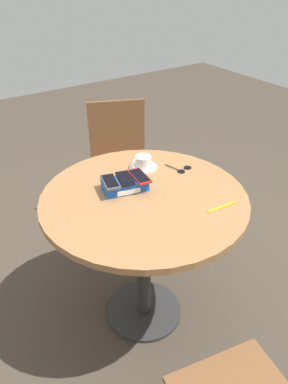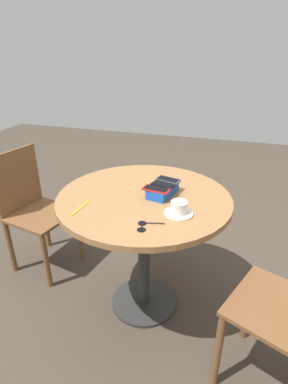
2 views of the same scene
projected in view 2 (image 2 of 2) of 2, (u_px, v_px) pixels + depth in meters
ground_plane at (144, 302)px, 1.91m from camera, size 8.00×8.00×0.00m
round_table at (144, 217)px, 1.64m from camera, size 0.92×0.92×0.76m
phone_box at (163, 190)px, 1.58m from camera, size 0.21×0.14×0.05m
phone_gray at (168, 180)px, 1.62m from camera, size 0.09×0.14×0.01m
phone_black at (163, 185)px, 1.56m from camera, size 0.09×0.13×0.01m
phone_red at (156, 189)px, 1.51m from camera, size 0.08×0.14×0.01m
saucer at (179, 213)px, 1.40m from camera, size 0.14×0.14×0.01m
coffee_cup at (179, 207)px, 1.39m from camera, size 0.11×0.08×0.06m
lanyard_strap at (80, 208)px, 1.45m from camera, size 0.15×0.03×0.00m
sunglasses at (144, 226)px, 1.30m from camera, size 0.10×0.12×0.01m
chair_near_window at (34, 210)px, 2.09m from camera, size 0.45×0.45×0.86m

